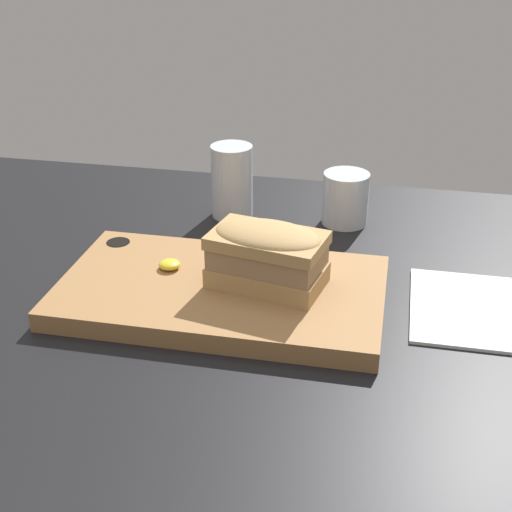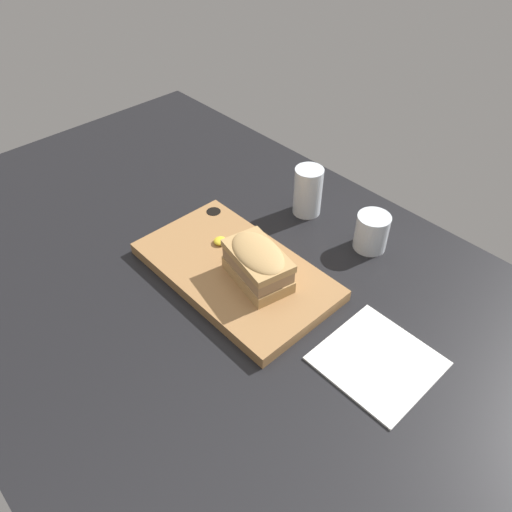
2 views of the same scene
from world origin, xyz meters
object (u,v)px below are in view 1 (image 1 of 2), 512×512
serving_board (221,292)px  water_glass (232,186)px  napkin (486,311)px  wine_glass (345,201)px  sandwich (267,254)px

serving_board → water_glass: size_ratio=3.51×
serving_board → napkin: size_ratio=2.21×
serving_board → wine_glass: 28.84cm
sandwich → wine_glass: sandwich is taller
serving_board → napkin: bearing=6.7°
serving_board → napkin: (31.29, 3.67, -1.02)cm
sandwich → wine_glass: bearing=74.5°
serving_board → sandwich: bearing=8.2°
water_glass → wine_glass: bearing=2.2°
water_glass → napkin: water_glass is taller
sandwich → water_glass: (-10.10, 24.45, -1.72)cm
sandwich → napkin: (25.76, 2.88, -6.30)cm
sandwich → napkin: sandwich is taller
serving_board → napkin: 31.52cm
sandwich → napkin: bearing=6.4°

